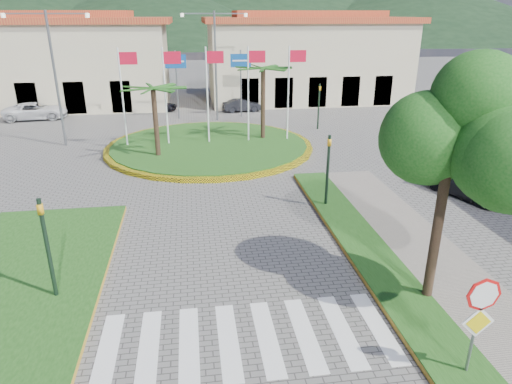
{
  "coord_description": "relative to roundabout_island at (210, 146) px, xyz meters",
  "views": [
    {
      "loc": [
        -1.05,
        -5.47,
        7.81
      ],
      "look_at": [
        0.89,
        8.0,
        2.47
      ],
      "focal_mm": 32.0,
      "sensor_mm": 36.0,
      "label": 1
    }
  ],
  "objects": [
    {
      "name": "sidewalk_right",
      "position": [
        6.0,
        -20.0,
        -0.09
      ],
      "size": [
        4.0,
        28.0,
        0.15
      ],
      "primitive_type": "cube",
      "color": "gray",
      "rests_on": "ground"
    },
    {
      "name": "verge_right",
      "position": [
        4.8,
        -20.0,
        -0.08
      ],
      "size": [
        1.6,
        28.0,
        0.18
      ],
      "primitive_type": "cube",
      "color": "#1A4413",
      "rests_on": "ground"
    },
    {
      "name": "median_left",
      "position": [
        -6.5,
        -16.0,
        -0.08
      ],
      "size": [
        5.0,
        14.0,
        0.18
      ],
      "primitive_type": "cube",
      "color": "#1A4413",
      "rests_on": "ground"
    },
    {
      "name": "crosswalk",
      "position": [
        -0.0,
        -18.0,
        -0.16
      ],
      "size": [
        8.0,
        3.0,
        0.01
      ],
      "primitive_type": "cube",
      "color": "silver",
      "rests_on": "ground"
    },
    {
      "name": "roundabout_island",
      "position": [
        0.0,
        0.0,
        0.0
      ],
      "size": [
        12.7,
        12.7,
        6.0
      ],
      "color": "yellow",
      "rests_on": "ground"
    },
    {
      "name": "stop_sign",
      "position": [
        4.9,
        -20.04,
        1.62
      ],
      "size": [
        0.8,
        0.11,
        2.65
      ],
      "color": "slate",
      "rests_on": "ground"
    },
    {
      "name": "deciduous_tree",
      "position": [
        5.5,
        -17.0,
        5.01
      ],
      "size": [
        3.6,
        3.6,
        6.8
      ],
      "color": "black",
      "rests_on": "ground"
    },
    {
      "name": "traffic_light_left",
      "position": [
        -5.2,
        -15.5,
        1.77
      ],
      "size": [
        0.15,
        0.18,
        3.2
      ],
      "color": "black",
      "rests_on": "ground"
    },
    {
      "name": "traffic_light_right",
      "position": [
        4.5,
        -10.0,
        1.77
      ],
      "size": [
        0.15,
        0.18,
        3.2
      ],
      "color": "black",
      "rests_on": "ground"
    },
    {
      "name": "traffic_light_far",
      "position": [
        8.0,
        4.0,
        1.77
      ],
      "size": [
        0.18,
        0.15,
        3.2
      ],
      "color": "black",
      "rests_on": "ground"
    },
    {
      "name": "direction_sign_west",
      "position": [
        -2.0,
        8.97,
        3.36
      ],
      "size": [
        1.6,
        0.14,
        5.2
      ],
      "color": "slate",
      "rests_on": "ground"
    },
    {
      "name": "direction_sign_east",
      "position": [
        3.0,
        8.97,
        3.36
      ],
      "size": [
        1.6,
        0.14,
        5.2
      ],
      "color": "slate",
      "rests_on": "ground"
    },
    {
      "name": "street_lamp_centre",
      "position": [
        1.0,
        8.0,
        4.33
      ],
      "size": [
        4.8,
        0.16,
        8.0
      ],
      "color": "slate",
      "rests_on": "ground"
    },
    {
      "name": "street_lamp_west",
      "position": [
        -9.0,
        2.0,
        4.33
      ],
      "size": [
        4.8,
        0.16,
        8.0
      ],
      "color": "slate",
      "rests_on": "ground"
    },
    {
      "name": "building_left",
      "position": [
        -14.0,
        16.0,
        3.73
      ],
      "size": [
        23.32,
        9.54,
        8.05
      ],
      "color": "beige",
      "rests_on": "ground"
    },
    {
      "name": "building_right",
      "position": [
        10.0,
        16.0,
        3.73
      ],
      "size": [
        19.08,
        9.54,
        8.05
      ],
      "color": "beige",
      "rests_on": "ground"
    },
    {
      "name": "hill_far_east",
      "position": [
        70.0,
        113.0,
        8.83
      ],
      "size": [
        120.0,
        120.0,
        18.0
      ],
      "primitive_type": "cone",
      "color": "black",
      "rests_on": "ground"
    },
    {
      "name": "hill_near_back",
      "position": [
        -10.0,
        108.0,
        7.83
      ],
      "size": [
        110.0,
        110.0,
        16.0
      ],
      "primitive_type": "cone",
      "color": "black",
      "rests_on": "ground"
    },
    {
      "name": "white_van",
      "position": [
        -13.15,
        10.31,
        0.48
      ],
      "size": [
        4.91,
        2.68,
        1.31
      ],
      "primitive_type": "imported",
      "rotation": [
        0.0,
        0.0,
        1.68
      ],
      "color": "silver",
      "rests_on": "ground"
    },
    {
      "name": "car_dark_a",
      "position": [
        -3.79,
        12.41,
        0.36
      ],
      "size": [
        3.32,
        2.25,
        1.05
      ],
      "primitive_type": "imported",
      "rotation": [
        0.0,
        0.0,
        1.21
      ],
      "color": "black",
      "rests_on": "ground"
    },
    {
      "name": "car_dark_b",
      "position": [
        3.31,
        11.05,
        0.36
      ],
      "size": [
        3.31,
        1.4,
        1.06
      ],
      "primitive_type": "imported",
      "rotation": [
        0.0,
        0.0,
        1.66
      ],
      "color": "black",
      "rests_on": "ground"
    },
    {
      "name": "car_side_right",
      "position": [
        11.21,
        -9.59,
        0.4
      ],
      "size": [
        2.95,
        4.23,
        1.14
      ],
      "primitive_type": "imported",
      "rotation": [
        0.0,
        0.0,
        0.39
      ],
      "color": "black",
      "rests_on": "ground"
    }
  ]
}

